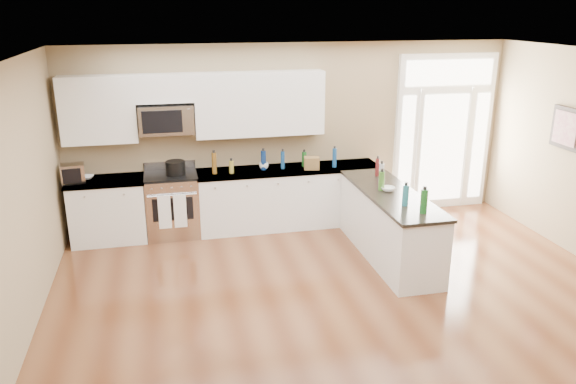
% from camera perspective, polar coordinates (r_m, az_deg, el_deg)
% --- Properties ---
extents(ground, '(8.00, 8.00, 0.00)m').
position_cam_1_polar(ground, '(5.88, 9.98, -16.23)').
color(ground, '#5A2F19').
extents(room_shell, '(8.00, 8.00, 8.00)m').
position_cam_1_polar(room_shell, '(5.12, 11.02, -0.23)').
color(room_shell, '#9B8662').
rests_on(room_shell, ground).
extents(back_cabinet_left, '(1.10, 0.66, 0.94)m').
position_cam_1_polar(back_cabinet_left, '(8.65, -17.76, -1.95)').
color(back_cabinet_left, white).
rests_on(back_cabinet_left, ground).
extents(back_cabinet_right, '(2.85, 0.66, 0.94)m').
position_cam_1_polar(back_cabinet_right, '(8.81, 0.07, -0.69)').
color(back_cabinet_right, white).
rests_on(back_cabinet_right, ground).
extents(peninsula_cabinet, '(0.69, 2.32, 0.94)m').
position_cam_1_polar(peninsula_cabinet, '(7.83, 10.21, -3.50)').
color(peninsula_cabinet, white).
rests_on(peninsula_cabinet, ground).
extents(upper_cabinet_left, '(1.04, 0.33, 0.95)m').
position_cam_1_polar(upper_cabinet_left, '(8.42, -18.74, 7.92)').
color(upper_cabinet_left, white).
rests_on(upper_cabinet_left, room_shell).
extents(upper_cabinet_right, '(1.94, 0.33, 0.95)m').
position_cam_1_polar(upper_cabinet_right, '(8.50, -2.91, 8.94)').
color(upper_cabinet_right, white).
rests_on(upper_cabinet_right, room_shell).
extents(upper_cabinet_short, '(0.82, 0.33, 0.40)m').
position_cam_1_polar(upper_cabinet_short, '(8.33, -12.48, 10.27)').
color(upper_cabinet_short, white).
rests_on(upper_cabinet_short, room_shell).
extents(microwave, '(0.78, 0.41, 0.42)m').
position_cam_1_polar(microwave, '(8.37, -12.27, 7.25)').
color(microwave, silver).
rests_on(microwave, room_shell).
extents(entry_door, '(1.70, 0.10, 2.60)m').
position_cam_1_polar(entry_door, '(9.75, 15.49, 5.79)').
color(entry_door, white).
rests_on(entry_door, ground).
extents(wall_art_near, '(0.05, 0.58, 0.58)m').
position_cam_1_polar(wall_art_near, '(8.74, 26.43, 5.82)').
color(wall_art_near, black).
rests_on(wall_art_near, room_shell).
extents(kitchen_range, '(0.77, 0.69, 1.08)m').
position_cam_1_polar(kitchen_range, '(8.59, -11.65, -1.28)').
color(kitchen_range, silver).
rests_on(kitchen_range, ground).
extents(stockpot, '(0.33, 0.33, 0.22)m').
position_cam_1_polar(stockpot, '(8.41, -11.36, 2.47)').
color(stockpot, black).
rests_on(stockpot, kitchen_range).
extents(toaster_oven, '(0.34, 0.28, 0.27)m').
position_cam_1_polar(toaster_oven, '(8.46, -21.01, 1.78)').
color(toaster_oven, silver).
rests_on(toaster_oven, back_cabinet_left).
extents(cardboard_box, '(0.26, 0.21, 0.19)m').
position_cam_1_polar(cardboard_box, '(8.59, 2.42, 2.96)').
color(cardboard_box, brown).
rests_on(cardboard_box, back_cabinet_right).
extents(bowl_left, '(0.22, 0.22, 0.05)m').
position_cam_1_polar(bowl_left, '(8.61, -19.76, 1.42)').
color(bowl_left, white).
rests_on(bowl_left, back_cabinet_left).
extents(bowl_peninsula, '(0.21, 0.21, 0.06)m').
position_cam_1_polar(bowl_peninsula, '(7.67, 10.15, 0.29)').
color(bowl_peninsula, white).
rests_on(bowl_peninsula, peninsula_cabinet).
extents(cup_counter, '(0.18, 0.18, 0.11)m').
position_cam_1_polar(cup_counter, '(8.59, -2.47, 2.68)').
color(cup_counter, white).
rests_on(cup_counter, back_cabinet_right).
extents(counter_bottles, '(2.39, 2.40, 0.32)m').
position_cam_1_polar(counter_bottles, '(7.95, 4.24, 1.97)').
color(counter_bottles, '#19591E').
rests_on(counter_bottles, back_cabinet_right).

